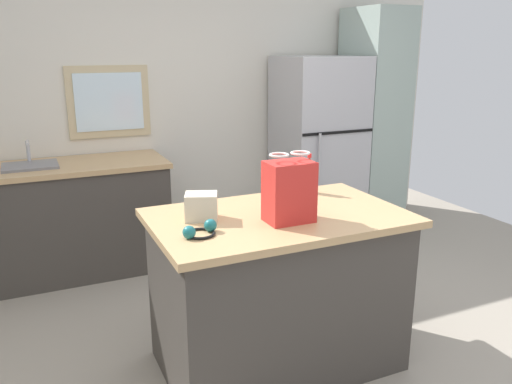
# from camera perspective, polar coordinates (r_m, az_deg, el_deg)

# --- Properties ---
(ground) EXTENTS (6.45, 6.45, 0.00)m
(ground) POSITION_cam_1_polar(r_m,az_deg,el_deg) (3.15, 5.61, -19.06)
(ground) COLOR #9E9384
(back_wall) EXTENTS (5.37, 0.13, 2.53)m
(back_wall) POSITION_cam_1_polar(r_m,az_deg,el_deg) (4.81, -8.46, 9.22)
(back_wall) COLOR silver
(back_wall) RESTS_ON ground
(kitchen_island) EXTENTS (1.38, 0.86, 0.91)m
(kitchen_island) POSITION_cam_1_polar(r_m,az_deg,el_deg) (2.99, 2.42, -10.76)
(kitchen_island) COLOR #423D38
(kitchen_island) RESTS_ON ground
(refrigerator) EXTENTS (0.74, 0.72, 1.72)m
(refrigerator) POSITION_cam_1_polar(r_m,az_deg,el_deg) (4.98, 6.83, 4.77)
(refrigerator) COLOR #B7B7BC
(refrigerator) RESTS_ON ground
(tall_cabinet) EXTENTS (0.46, 0.64, 2.15)m
(tall_cabinet) POSITION_cam_1_polar(r_m,az_deg,el_deg) (5.29, 12.72, 7.54)
(tall_cabinet) COLOR #9EB2A8
(tall_cabinet) RESTS_ON ground
(sink_counter) EXTENTS (1.58, 0.66, 1.10)m
(sink_counter) POSITION_cam_1_polar(r_m,az_deg,el_deg) (4.42, -20.08, -2.77)
(sink_counter) COLOR #423D38
(sink_counter) RESTS_ON ground
(shopping_bag) EXTENTS (0.24, 0.17, 0.36)m
(shopping_bag) POSITION_cam_1_polar(r_m,az_deg,el_deg) (2.67, 3.67, 0.10)
(shopping_bag) COLOR red
(shopping_bag) RESTS_ON kitchen_island
(small_box) EXTENTS (0.21, 0.19, 0.14)m
(small_box) POSITION_cam_1_polar(r_m,az_deg,el_deg) (2.73, -6.05, -1.60)
(small_box) COLOR beige
(small_box) RESTS_ON kitchen_island
(bottle) EXTENTS (0.06, 0.06, 0.25)m
(bottle) POSITION_cam_1_polar(r_m,az_deg,el_deg) (3.23, 5.86, 1.86)
(bottle) COLOR #C66633
(bottle) RESTS_ON kitchen_island
(ear_defenders) EXTENTS (0.20, 0.20, 0.06)m
(ear_defenders) POSITION_cam_1_polar(r_m,az_deg,el_deg) (2.52, -6.19, -4.25)
(ear_defenders) COLOR black
(ear_defenders) RESTS_ON kitchen_island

